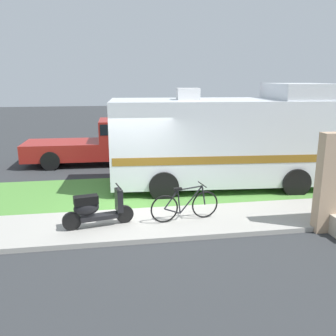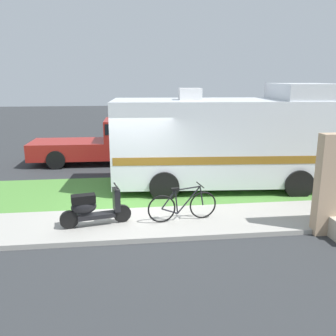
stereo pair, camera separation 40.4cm
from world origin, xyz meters
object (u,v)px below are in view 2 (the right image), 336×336
(bicycle, at_px, (183,205))
(pickup_truck_near, at_px, (115,140))
(motorhome_rv, at_px, (225,140))
(scooter, at_px, (93,208))

(bicycle, relative_size, pickup_truck_near, 0.31)
(motorhome_rv, distance_m, scooter, 5.22)
(pickup_truck_near, bearing_deg, bicycle, -75.93)
(bicycle, bearing_deg, pickup_truck_near, 104.07)
(motorhome_rv, height_order, bicycle, motorhome_rv)
(motorhome_rv, distance_m, bicycle, 3.73)
(motorhome_rv, bearing_deg, pickup_truck_near, 131.48)
(scooter, relative_size, pickup_truck_near, 0.29)
(bicycle, bearing_deg, motorhome_rv, 58.06)
(scooter, relative_size, bicycle, 0.96)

